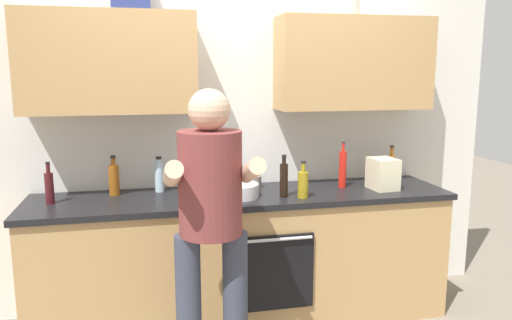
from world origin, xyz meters
TOP-DOWN VIEW (x-y plane):
  - ground_plane at (0.00, 0.00)m, footprint 12.00×12.00m
  - back_wall_unit at (-0.00, 0.28)m, footprint 4.00×0.38m
  - counter at (0.00, -0.00)m, footprint 2.84×0.67m
  - person_standing at (-0.31, -0.66)m, footprint 0.49×0.45m
  - bottle_juice at (1.18, 0.18)m, footprint 0.06×0.06m
  - bottle_soy at (0.25, -0.13)m, footprint 0.05×0.05m
  - bottle_wine at (-1.23, 0.02)m, footprint 0.05×0.05m
  - bottle_hotsauce at (0.73, 0.04)m, footprint 0.05×0.05m
  - bottle_water at (-0.55, 0.20)m, footprint 0.06×0.06m
  - bottle_oil at (0.37, -0.18)m, footprint 0.07×0.07m
  - bottle_syrup at (-0.85, 0.17)m, footprint 0.07×0.07m
  - cup_stoneware at (0.13, 0.18)m, footprint 0.08×0.08m
  - mixing_bowl at (-0.05, -0.07)m, footprint 0.28×0.28m
  - grocery_bag_rice at (0.99, -0.07)m, footprint 0.18×0.21m

SIDE VIEW (x-z plane):
  - ground_plane at x=0.00m, z-range 0.00..0.00m
  - counter at x=0.00m, z-range 0.00..0.90m
  - cup_stoneware at x=0.13m, z-range 0.90..0.98m
  - mixing_bowl at x=-0.05m, z-range 0.90..0.99m
  - person_standing at x=-0.31m, z-range 0.15..1.78m
  - bottle_oil at x=0.37m, z-range 0.87..1.12m
  - bottle_juice at x=1.18m, z-range 0.87..1.14m
  - bottle_wine at x=-1.23m, z-range 0.87..1.14m
  - bottle_water at x=-0.55m, z-range 0.89..1.13m
  - bottle_syrup at x=-0.85m, z-range 0.88..1.14m
  - grocery_bag_rice at x=0.99m, z-range 0.90..1.12m
  - bottle_soy at x=0.25m, z-range 0.88..1.16m
  - bottle_hotsauce at x=0.73m, z-range 0.87..1.20m
  - back_wall_unit at x=0.00m, z-range 0.24..2.74m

